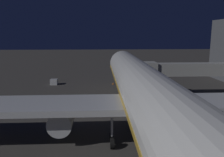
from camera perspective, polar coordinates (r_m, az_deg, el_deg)
ground_plane at (r=38.72m, az=5.34°, el=-8.17°), size 320.00×320.00×0.00m
airliner_at_gate at (r=27.55m, az=8.57°, el=-3.94°), size 57.77×64.80×19.56m
jet_bridge at (r=48.38m, az=18.70°, el=2.16°), size 23.19×3.40×7.27m
baggage_container_mid_row at (r=60.09m, az=-14.38°, el=-0.84°), size 1.78×1.61×1.42m
traffic_cone_nose_port at (r=58.98m, az=4.54°, el=-1.17°), size 0.36×0.36×0.55m
traffic_cone_nose_starboard at (r=58.57m, az=0.27°, el=-1.22°), size 0.36×0.36×0.55m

